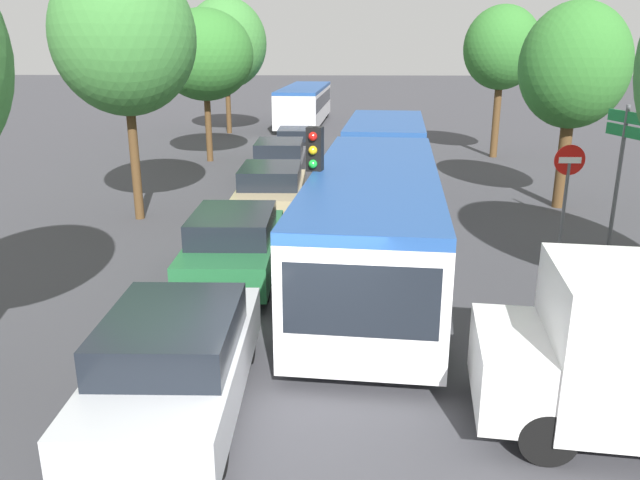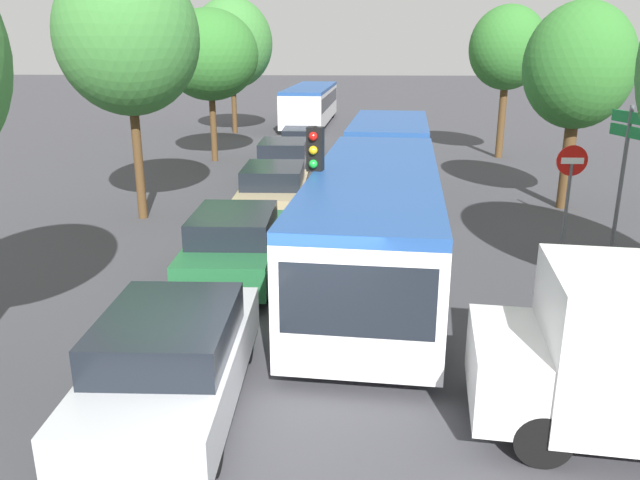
# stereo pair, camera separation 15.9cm
# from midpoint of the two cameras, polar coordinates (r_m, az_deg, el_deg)

# --- Properties ---
(ground_plane) EXTENTS (200.00, 200.00, 0.00)m
(ground_plane) POSITION_cam_midpoint_polar(r_m,az_deg,el_deg) (9.02, -2.13, -16.21)
(ground_plane) COLOR #3D3D42
(articulated_bus) EXTENTS (4.12, 17.08, 2.51)m
(articulated_bus) POSITION_cam_midpoint_polar(r_m,az_deg,el_deg) (16.87, 5.99, 5.24)
(articulated_bus) COLOR silver
(articulated_bus) RESTS_ON ground
(city_bus_rear) EXTENTS (3.14, 11.30, 2.40)m
(city_bus_rear) POSITION_cam_midpoint_polar(r_m,az_deg,el_deg) (41.34, -0.73, 12.48)
(city_bus_rear) COLOR silver
(city_bus_rear) RESTS_ON ground
(queued_car_silver) EXTENTS (1.92, 4.43, 1.53)m
(queued_car_silver) POSITION_cam_midpoint_polar(r_m,az_deg,el_deg) (9.10, -12.87, -10.64)
(queued_car_silver) COLOR #B7BABF
(queued_car_silver) RESTS_ON ground
(queued_car_green) EXTENTS (1.91, 4.39, 1.52)m
(queued_car_green) POSITION_cam_midpoint_polar(r_m,az_deg,el_deg) (13.91, -7.46, -0.37)
(queued_car_green) COLOR #236638
(queued_car_green) RESTS_ON ground
(queued_car_tan) EXTENTS (1.94, 4.47, 1.54)m
(queued_car_tan) POSITION_cam_midpoint_polar(r_m,az_deg,el_deg) (18.89, -3.98, 4.54)
(queued_car_tan) COLOR tan
(queued_car_tan) RESTS_ON ground
(queued_car_graphite) EXTENTS (1.92, 4.42, 1.53)m
(queued_car_graphite) POSITION_cam_midpoint_polar(r_m,az_deg,el_deg) (23.93, -3.15, 7.29)
(queued_car_graphite) COLOR #47474C
(queued_car_graphite) RESTS_ON ground
(queued_car_black) EXTENTS (1.69, 3.89, 1.34)m
(queued_car_black) POSITION_cam_midpoint_polar(r_m,az_deg,el_deg) (28.92, -1.67, 8.89)
(queued_car_black) COLOR black
(queued_car_black) RESTS_ON ground
(traffic_light) EXTENTS (0.37, 0.39, 3.40)m
(traffic_light) POSITION_cam_midpoint_polar(r_m,az_deg,el_deg) (12.92, -0.09, 6.32)
(traffic_light) COLOR #56595E
(traffic_light) RESTS_ON ground
(no_entry_sign) EXTENTS (0.70, 0.08, 2.82)m
(no_entry_sign) POSITION_cam_midpoint_polar(r_m,az_deg,el_deg) (15.52, 22.08, 4.58)
(no_entry_sign) COLOR #56595E
(no_entry_sign) RESTS_ON ground
(direction_sign_post) EXTENTS (0.37, 1.38, 3.60)m
(direction_sign_post) POSITION_cam_midpoint_polar(r_m,az_deg,el_deg) (17.23, 26.44, 7.51)
(direction_sign_post) COLOR #56595E
(direction_sign_post) RESTS_ON ground
(tree_left_mid) EXTENTS (3.95, 3.95, 7.34)m
(tree_left_mid) POSITION_cam_midpoint_polar(r_m,az_deg,el_deg) (18.88, -16.80, 17.00)
(tree_left_mid) COLOR #51381E
(tree_left_mid) RESTS_ON ground
(tree_left_far) EXTENTS (4.14, 4.14, 6.48)m
(tree_left_far) POSITION_cam_midpoint_polar(r_m,az_deg,el_deg) (28.05, -10.08, 16.12)
(tree_left_far) COLOR #51381E
(tree_left_far) RESTS_ON ground
(tree_left_distant) EXTENTS (4.61, 4.61, 7.55)m
(tree_left_distant) POSITION_cam_midpoint_polar(r_m,az_deg,el_deg) (37.23, -7.96, 17.39)
(tree_left_distant) COLOR #51381E
(tree_left_distant) RESTS_ON ground
(tree_right_mid) EXTENTS (3.25, 3.25, 6.25)m
(tree_right_mid) POSITION_cam_midpoint_polar(r_m,az_deg,el_deg) (20.86, 22.79, 14.40)
(tree_right_mid) COLOR #51381E
(tree_right_mid) RESTS_ON ground
(tree_right_far) EXTENTS (3.36, 3.36, 6.66)m
(tree_right_far) POSITION_cam_midpoint_polar(r_m,az_deg,el_deg) (29.73, 16.88, 16.26)
(tree_right_far) COLOR #51381E
(tree_right_far) RESTS_ON ground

